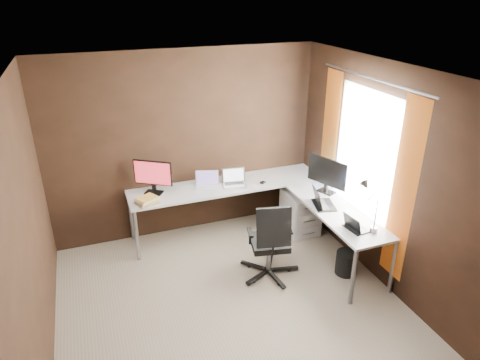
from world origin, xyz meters
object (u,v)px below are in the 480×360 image
(desk_lamp, at_px, (369,200))
(monitor_right, at_px, (327,174))
(laptop_white, at_px, (207,183))
(laptop_black_big, at_px, (322,202))
(laptop_silver, at_px, (234,181))
(book_stack, at_px, (147,201))
(office_chair, at_px, (270,254))
(monitor_left, at_px, (153,175))
(laptop_black_small, at_px, (354,226))
(drawer_pedestal, at_px, (300,212))
(wastebasket, at_px, (346,263))

(desk_lamp, bearing_deg, monitor_right, 110.01)
(laptop_white, bearing_deg, laptop_black_big, -23.57)
(monitor_right, bearing_deg, desk_lamp, 152.21)
(laptop_silver, relative_size, laptop_black_big, 0.89)
(book_stack, distance_m, office_chair, 1.64)
(desk_lamp, bearing_deg, monitor_left, 163.74)
(laptop_black_small, xyz_separation_m, book_stack, (-2.04, 1.42, -0.00))
(laptop_silver, xyz_separation_m, laptop_black_small, (0.84, -1.57, -0.01))
(monitor_left, height_order, laptop_silver, monitor_left)
(laptop_white, height_order, laptop_black_big, laptop_black_big)
(laptop_white, xyz_separation_m, book_stack, (-0.83, -0.21, -0.01))
(monitor_left, height_order, laptop_black_big, monitor_left)
(drawer_pedestal, xyz_separation_m, book_stack, (-2.06, 0.17, 0.47))
(laptop_white, bearing_deg, monitor_right, -9.36)
(drawer_pedestal, height_order, monitor_left, monitor_left)
(laptop_silver, height_order, laptop_black_small, laptop_silver)
(laptop_silver, height_order, laptop_black_big, laptop_black_big)
(monitor_right, xyz_separation_m, desk_lamp, (-0.08, -0.97, 0.11))
(laptop_black_big, xyz_separation_m, laptop_black_small, (0.06, -0.61, -0.01))
(monitor_right, height_order, office_chair, monitor_right)
(laptop_silver, distance_m, laptop_black_small, 1.79)
(monitor_right, relative_size, laptop_white, 1.52)
(monitor_right, bearing_deg, laptop_black_big, 118.73)
(drawer_pedestal, bearing_deg, laptop_silver, 159.43)
(wastebasket, bearing_deg, monitor_left, 142.60)
(drawer_pedestal, relative_size, laptop_black_big, 1.54)
(drawer_pedestal, bearing_deg, laptop_black_small, -90.85)
(monitor_left, bearing_deg, book_stack, -83.10)
(wastebasket, bearing_deg, laptop_black_big, 107.64)
(office_chair, distance_m, wastebasket, 0.94)
(monitor_right, height_order, laptop_silver, monitor_right)
(book_stack, bearing_deg, office_chair, -37.56)
(monitor_left, relative_size, book_stack, 1.43)
(monitor_right, distance_m, book_stack, 2.29)
(monitor_left, xyz_separation_m, laptop_black_big, (1.85, -1.08, -0.20))
(drawer_pedestal, distance_m, office_chair, 1.13)
(monitor_right, distance_m, wastebasket, 1.14)
(desk_lamp, height_order, wastebasket, desk_lamp)
(monitor_right, height_order, laptop_white, monitor_right)
(monitor_right, relative_size, book_stack, 1.76)
(office_chair, bearing_deg, monitor_right, 36.62)
(monitor_left, xyz_separation_m, wastebasket, (1.99, -1.52, -0.83))
(laptop_black_small, xyz_separation_m, office_chair, (-0.80, 0.47, -0.48))
(desk_lamp, bearing_deg, laptop_white, 152.78)
(office_chair, bearing_deg, wastebasket, -6.22)
(laptop_silver, bearing_deg, office_chair, -77.49)
(monitor_left, bearing_deg, laptop_silver, 26.74)
(laptop_silver, xyz_separation_m, book_stack, (-1.19, -0.15, -0.01))
(monitor_left, xyz_separation_m, office_chair, (1.10, -1.23, -0.69))
(laptop_silver, bearing_deg, laptop_black_big, -40.45)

